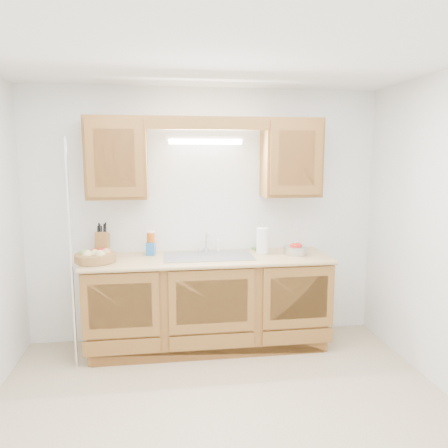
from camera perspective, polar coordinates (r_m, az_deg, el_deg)
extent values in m
plane|color=#C8B090|center=(3.40, 0.31, -23.95)|extent=(3.50, 3.50, 0.00)
plane|color=white|center=(2.94, 0.36, 21.82)|extent=(3.50, 3.50, 0.00)
cube|color=white|center=(4.39, -2.50, 1.07)|extent=(3.50, 0.02, 2.50)
cube|color=white|center=(1.51, 8.83, -14.20)|extent=(3.50, 0.02, 2.50)
cube|color=brown|center=(4.28, -2.03, -10.27)|extent=(2.20, 0.60, 0.86)
cube|color=tan|center=(4.15, -2.04, -4.58)|extent=(2.30, 0.63, 0.04)
cube|color=brown|center=(4.19, -13.83, 8.35)|extent=(0.55, 0.33, 0.75)
cube|color=brown|center=(4.35, 8.75, 8.51)|extent=(0.55, 0.33, 0.75)
cube|color=brown|center=(4.05, -2.15, 13.05)|extent=(2.20, 0.05, 0.12)
cylinder|color=white|center=(4.25, -2.43, 10.69)|extent=(0.70, 0.05, 0.05)
cube|color=white|center=(4.28, -2.47, 11.07)|extent=(0.76, 0.06, 0.05)
cube|color=#9E9EA3|center=(4.16, -2.07, -4.21)|extent=(0.84, 0.46, 0.01)
cube|color=#9E9EA3|center=(4.17, -4.95, -5.40)|extent=(0.39, 0.40, 0.16)
cube|color=#9E9EA3|center=(4.21, 0.79, -5.22)|extent=(0.39, 0.40, 0.16)
cylinder|color=silver|center=(4.35, -2.35, -3.40)|extent=(0.06, 0.06, 0.04)
cylinder|color=silver|center=(4.34, -2.35, -2.37)|extent=(0.02, 0.02, 0.16)
cylinder|color=silver|center=(4.27, -2.29, -1.31)|extent=(0.02, 0.12, 0.02)
cylinder|color=white|center=(4.36, -0.78, -2.84)|extent=(0.03, 0.03, 0.12)
cylinder|color=silver|center=(3.94, -19.35, -4.01)|extent=(0.03, 0.03, 2.00)
cube|color=white|center=(4.58, 9.43, 0.03)|extent=(0.08, 0.01, 0.12)
cylinder|color=olive|center=(4.10, -16.46, -4.22)|extent=(0.42, 0.42, 0.07)
sphere|color=#D8C67F|center=(4.07, -17.41, -3.90)|extent=(0.09, 0.09, 0.09)
sphere|color=#D8C67F|center=(4.04, -15.87, -3.92)|extent=(0.09, 0.09, 0.09)
sphere|color=tan|center=(4.12, -15.14, -3.65)|extent=(0.08, 0.08, 0.08)
sphere|color=red|center=(4.16, -16.63, -3.63)|extent=(0.08, 0.08, 0.08)
sphere|color=#72A53F|center=(4.14, -17.80, -3.73)|extent=(0.08, 0.08, 0.08)
sphere|color=#D8C67F|center=(4.09, -16.50, -3.81)|extent=(0.09, 0.09, 0.09)
sphere|color=red|center=(4.18, -15.88, -3.54)|extent=(0.08, 0.08, 0.08)
cube|color=brown|center=(4.30, -15.63, -2.60)|extent=(0.13, 0.20, 0.25)
cylinder|color=black|center=(4.26, -16.15, -0.89)|extent=(0.02, 0.04, 0.09)
cylinder|color=black|center=(4.26, -15.74, -0.83)|extent=(0.02, 0.04, 0.09)
cylinder|color=black|center=(4.25, -15.33, -0.77)|extent=(0.02, 0.04, 0.09)
cylinder|color=black|center=(4.30, -15.94, -0.64)|extent=(0.02, 0.04, 0.09)
cylinder|color=black|center=(4.29, -15.40, -0.57)|extent=(0.02, 0.04, 0.09)
cylinder|color=black|center=(4.33, -16.03, -0.47)|extent=(0.02, 0.04, 0.09)
cylinder|color=black|center=(4.32, -15.22, -0.40)|extent=(0.02, 0.04, 0.09)
cylinder|color=#DA560C|center=(4.27, -9.53, -2.53)|extent=(0.09, 0.09, 0.22)
cylinder|color=white|center=(4.25, -9.57, -1.02)|extent=(0.08, 0.08, 0.01)
imported|color=#2366B2|center=(4.26, -9.53, -2.81)|extent=(0.10, 0.10, 0.18)
cube|color=#CC333F|center=(4.47, 4.52, -3.32)|extent=(0.12, 0.09, 0.01)
cube|color=green|center=(4.47, 4.52, -3.19)|extent=(0.12, 0.09, 0.02)
cylinder|color=silver|center=(4.30, 5.03, -3.77)|extent=(0.14, 0.14, 0.01)
cylinder|color=silver|center=(4.28, 5.05, -1.95)|extent=(0.02, 0.02, 0.29)
cylinder|color=white|center=(4.28, 5.05, -2.13)|extent=(0.15, 0.15, 0.24)
sphere|color=silver|center=(4.25, 5.08, -0.04)|extent=(0.02, 0.02, 0.02)
cylinder|color=silver|center=(4.28, 9.28, -3.42)|extent=(0.29, 0.29, 0.09)
sphere|color=red|center=(4.26, 8.97, -2.87)|extent=(0.06, 0.06, 0.06)
sphere|color=red|center=(4.29, 9.56, -2.80)|extent=(0.06, 0.06, 0.06)
sphere|color=red|center=(4.24, 9.40, -2.92)|extent=(0.06, 0.06, 0.06)
sphere|color=red|center=(4.26, 9.81, -2.89)|extent=(0.06, 0.06, 0.06)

